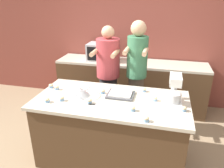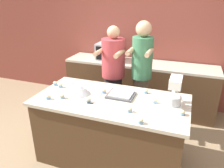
{
  "view_description": "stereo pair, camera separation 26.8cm",
  "coord_description": "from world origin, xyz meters",
  "px_view_note": "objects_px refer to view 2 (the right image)",
  "views": [
    {
      "loc": [
        0.59,
        -2.36,
        2.11
      ],
      "look_at": [
        0.0,
        0.05,
        1.08
      ],
      "focal_mm": 35.0,
      "sensor_mm": 36.0,
      "label": 1
    },
    {
      "loc": [
        0.85,
        -2.28,
        2.11
      ],
      "look_at": [
        0.0,
        0.05,
        1.08
      ],
      "focal_mm": 35.0,
      "sensor_mm": 36.0,
      "label": 2
    }
  ],
  "objects_px": {
    "mixing_bowl": "(80,89)",
    "baking_tray": "(121,95)",
    "cupcake_4": "(88,100)",
    "cupcake_2": "(104,91)",
    "cupcake_5": "(55,83)",
    "cupcake_10": "(146,91)",
    "cupcake_7": "(60,85)",
    "stand_mixer": "(174,94)",
    "cupcake_9": "(182,113)",
    "microwave_oven": "(110,52)",
    "person_left": "(113,77)",
    "cupcake_1": "(155,101)",
    "knife": "(95,104)",
    "cupcake_8": "(129,110)",
    "cupcake_6": "(141,121)",
    "person_right": "(141,77)",
    "cupcake_3": "(62,96)"
  },
  "relations": [
    {
      "from": "person_left",
      "to": "cupcake_1",
      "type": "height_order",
      "value": "person_left"
    },
    {
      "from": "stand_mixer",
      "to": "cupcake_4",
      "type": "distance_m",
      "value": 1.01
    },
    {
      "from": "microwave_oven",
      "to": "cupcake_10",
      "type": "height_order",
      "value": "microwave_oven"
    },
    {
      "from": "cupcake_4",
      "to": "cupcake_5",
      "type": "bearing_deg",
      "value": 155.29
    },
    {
      "from": "baking_tray",
      "to": "cupcake_4",
      "type": "bearing_deg",
      "value": -137.44
    },
    {
      "from": "cupcake_5",
      "to": "cupcake_7",
      "type": "height_order",
      "value": "same"
    },
    {
      "from": "stand_mixer",
      "to": "cupcake_4",
      "type": "relative_size",
      "value": 5.88
    },
    {
      "from": "cupcake_7",
      "to": "cupcake_8",
      "type": "bearing_deg",
      "value": -16.86
    },
    {
      "from": "person_right",
      "to": "cupcake_10",
      "type": "distance_m",
      "value": 0.47
    },
    {
      "from": "cupcake_2",
      "to": "cupcake_6",
      "type": "distance_m",
      "value": 0.82
    },
    {
      "from": "person_left",
      "to": "cupcake_1",
      "type": "xyz_separation_m",
      "value": [
        0.77,
        -0.68,
        0.05
      ]
    },
    {
      "from": "mixing_bowl",
      "to": "baking_tray",
      "type": "height_order",
      "value": "mixing_bowl"
    },
    {
      "from": "microwave_oven",
      "to": "cupcake_6",
      "type": "distance_m",
      "value": 2.23
    },
    {
      "from": "cupcake_9",
      "to": "cupcake_10",
      "type": "bearing_deg",
      "value": 139.65
    },
    {
      "from": "cupcake_1",
      "to": "cupcake_8",
      "type": "xyz_separation_m",
      "value": [
        -0.22,
        -0.31,
        0.0
      ]
    },
    {
      "from": "microwave_oven",
      "to": "person_right",
      "type": "bearing_deg",
      "value": -44.73
    },
    {
      "from": "cupcake_6",
      "to": "cupcake_9",
      "type": "xyz_separation_m",
      "value": [
        0.38,
        0.31,
        0.0
      ]
    },
    {
      "from": "cupcake_8",
      "to": "cupcake_2",
      "type": "bearing_deg",
      "value": 141.38
    },
    {
      "from": "person_left",
      "to": "cupcake_8",
      "type": "bearing_deg",
      "value": -61.21
    },
    {
      "from": "cupcake_1",
      "to": "baking_tray",
      "type": "bearing_deg",
      "value": 174.53
    },
    {
      "from": "cupcake_6",
      "to": "cupcake_9",
      "type": "height_order",
      "value": "same"
    },
    {
      "from": "baking_tray",
      "to": "microwave_oven",
      "type": "distance_m",
      "value": 1.59
    },
    {
      "from": "cupcake_4",
      "to": "cupcake_7",
      "type": "distance_m",
      "value": 0.62
    },
    {
      "from": "cupcake_4",
      "to": "cupcake_8",
      "type": "distance_m",
      "value": 0.53
    },
    {
      "from": "mixing_bowl",
      "to": "cupcake_7",
      "type": "distance_m",
      "value": 0.38
    },
    {
      "from": "baking_tray",
      "to": "cupcake_2",
      "type": "xyz_separation_m",
      "value": [
        -0.24,
        0.01,
        0.01
      ]
    },
    {
      "from": "stand_mixer",
      "to": "cupcake_4",
      "type": "height_order",
      "value": "stand_mixer"
    },
    {
      "from": "cupcake_6",
      "to": "baking_tray",
      "type": "bearing_deg",
      "value": 125.34
    },
    {
      "from": "cupcake_3",
      "to": "cupcake_8",
      "type": "xyz_separation_m",
      "value": [
        0.88,
        -0.04,
        0.0
      ]
    },
    {
      "from": "cupcake_5",
      "to": "cupcake_4",
      "type": "bearing_deg",
      "value": -24.71
    },
    {
      "from": "cupcake_8",
      "to": "person_right",
      "type": "bearing_deg",
      "value": 95.68
    },
    {
      "from": "cupcake_4",
      "to": "cupcake_6",
      "type": "relative_size",
      "value": 1.0
    },
    {
      "from": "cupcake_8",
      "to": "knife",
      "type": "bearing_deg",
      "value": 174.78
    },
    {
      "from": "microwave_oven",
      "to": "cupcake_3",
      "type": "xyz_separation_m",
      "value": [
        0.01,
        -1.73,
        -0.15
      ]
    },
    {
      "from": "baking_tray",
      "to": "cupcake_10",
      "type": "height_order",
      "value": "cupcake_10"
    },
    {
      "from": "baking_tray",
      "to": "knife",
      "type": "height_order",
      "value": "baking_tray"
    },
    {
      "from": "cupcake_2",
      "to": "cupcake_10",
      "type": "height_order",
      "value": "same"
    },
    {
      "from": "knife",
      "to": "cupcake_5",
      "type": "height_order",
      "value": "cupcake_5"
    },
    {
      "from": "cupcake_3",
      "to": "cupcake_2",
      "type": "bearing_deg",
      "value": 36.9
    },
    {
      "from": "person_right",
      "to": "cupcake_9",
      "type": "bearing_deg",
      "value": -52.78
    },
    {
      "from": "cupcake_2",
      "to": "cupcake_4",
      "type": "xyz_separation_m",
      "value": [
        -0.08,
        -0.3,
        0.0
      ]
    },
    {
      "from": "cupcake_8",
      "to": "cupcake_6",
      "type": "bearing_deg",
      "value": -47.45
    },
    {
      "from": "cupcake_2",
      "to": "microwave_oven",
      "type": "bearing_deg",
      "value": 107.35
    },
    {
      "from": "cupcake_1",
      "to": "cupcake_10",
      "type": "bearing_deg",
      "value": 124.04
    },
    {
      "from": "person_left",
      "to": "baking_tray",
      "type": "xyz_separation_m",
      "value": [
        0.33,
        -0.64,
        0.04
      ]
    },
    {
      "from": "person_left",
      "to": "knife",
      "type": "xyz_separation_m",
      "value": [
        0.11,
        -0.95,
        0.02
      ]
    },
    {
      "from": "cupcake_10",
      "to": "knife",
      "type": "bearing_deg",
      "value": -135.07
    },
    {
      "from": "cupcake_3",
      "to": "cupcake_9",
      "type": "relative_size",
      "value": 1.0
    },
    {
      "from": "mixing_bowl",
      "to": "knife",
      "type": "height_order",
      "value": "mixing_bowl"
    },
    {
      "from": "cupcake_2",
      "to": "cupcake_9",
      "type": "bearing_deg",
      "value": -12.88
    }
  ]
}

